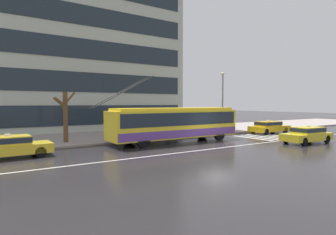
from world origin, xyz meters
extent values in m
plane|color=#262325|center=(0.00, 0.00, 0.00)|extent=(160.00, 160.00, 0.00)
cube|color=gray|center=(0.00, 9.56, 0.07)|extent=(80.00, 10.00, 0.14)
cube|color=beige|center=(5.41, 1.28, 0.00)|extent=(0.44, 4.40, 0.01)
cube|color=beige|center=(6.31, 1.28, 0.00)|extent=(0.44, 4.40, 0.01)
cube|color=beige|center=(7.21, 1.28, 0.00)|extent=(0.44, 4.40, 0.01)
cube|color=beige|center=(8.11, 1.28, 0.00)|extent=(0.44, 4.40, 0.01)
cube|color=beige|center=(9.01, 1.28, 0.00)|extent=(0.44, 4.40, 0.01)
cube|color=silver|center=(0.00, -1.20, 0.00)|extent=(72.00, 0.14, 0.01)
cube|color=yellow|center=(-1.79, 2.96, 1.49)|extent=(11.10, 2.62, 2.14)
cube|color=yellow|center=(-1.79, 2.96, 2.66)|extent=(10.43, 2.37, 0.20)
cube|color=#1E2833|center=(-1.79, 2.96, 1.92)|extent=(10.66, 2.65, 0.99)
cube|color=#674095|center=(-1.79, 2.96, 0.80)|extent=(10.99, 2.65, 0.60)
cube|color=#1E2833|center=(3.70, 3.00, 1.92)|extent=(0.14, 2.23, 1.07)
cube|color=black|center=(3.55, 3.00, 2.46)|extent=(0.18, 1.92, 0.28)
cylinder|color=black|center=(-6.35, 3.27, 3.96)|extent=(4.70, 0.10, 2.46)
cylinder|color=black|center=(-6.34, 2.57, 3.96)|extent=(4.70, 0.10, 2.46)
cylinder|color=black|center=(1.97, 4.10, 0.52)|extent=(1.04, 0.31, 1.04)
cylinder|color=black|center=(1.99, 1.88, 0.52)|extent=(1.04, 0.31, 1.04)
cylinder|color=black|center=(-5.35, 4.04, 0.52)|extent=(1.04, 0.31, 1.04)
cylinder|color=black|center=(-5.33, 1.81, 0.52)|extent=(1.04, 0.31, 1.04)
cube|color=yellow|center=(-13.32, 2.63, 0.51)|extent=(4.31, 1.94, 0.55)
cube|color=yellow|center=(-13.49, 2.62, 1.02)|extent=(2.35, 1.61, 0.48)
cube|color=#1E2833|center=(-13.49, 2.62, 1.05)|extent=(2.39, 1.63, 0.31)
cube|color=silver|center=(-13.49, 2.62, 1.33)|extent=(0.29, 0.17, 0.12)
cylinder|color=black|center=(-11.96, 3.47, 0.31)|extent=(0.63, 0.23, 0.62)
cylinder|color=black|center=(-11.89, 1.92, 0.31)|extent=(0.63, 0.23, 0.62)
cube|color=gold|center=(10.14, 3.01, 0.51)|extent=(4.60, 1.93, 0.55)
cube|color=gold|center=(9.95, 3.01, 1.02)|extent=(2.50, 1.62, 0.48)
cube|color=#1E2833|center=(9.95, 3.01, 1.05)|extent=(2.55, 1.64, 0.31)
cube|color=silver|center=(9.95, 3.01, 1.33)|extent=(0.28, 0.17, 0.12)
cylinder|color=black|center=(11.66, 3.77, 0.31)|extent=(0.63, 0.22, 0.62)
cylinder|color=black|center=(11.62, 2.17, 0.31)|extent=(0.63, 0.22, 0.62)
cylinder|color=black|center=(8.66, 3.85, 0.31)|extent=(0.63, 0.22, 0.62)
cylinder|color=black|center=(8.61, 2.25, 0.31)|extent=(0.63, 0.22, 0.62)
cube|color=yellow|center=(6.58, -3.09, 0.51)|extent=(4.49, 1.97, 0.55)
cube|color=yellow|center=(6.76, -3.10, 1.02)|extent=(2.45, 1.62, 0.48)
cube|color=#1E2833|center=(6.76, -3.10, 1.05)|extent=(2.50, 1.64, 0.31)
cube|color=silver|center=(6.76, -3.10, 1.33)|extent=(0.29, 0.17, 0.12)
cylinder|color=black|center=(5.09, -3.79, 0.31)|extent=(0.63, 0.23, 0.62)
cylinder|color=black|center=(5.17, -2.25, 0.31)|extent=(0.63, 0.23, 0.62)
cylinder|color=black|center=(8.00, -3.94, 0.31)|extent=(0.63, 0.23, 0.62)
cylinder|color=black|center=(8.07, -2.39, 0.31)|extent=(0.63, 0.23, 0.62)
cylinder|color=gray|center=(-0.25, 5.91, 1.35)|extent=(0.08, 0.08, 2.42)
cylinder|color=gray|center=(-4.12, 5.91, 1.35)|extent=(0.08, 0.08, 2.42)
cylinder|color=gray|center=(-0.25, 7.20, 1.35)|extent=(0.08, 0.08, 2.42)
cylinder|color=gray|center=(-4.12, 7.20, 1.35)|extent=(0.08, 0.08, 2.42)
cube|color=#99ADB2|center=(-2.18, 7.20, 1.40)|extent=(3.67, 0.04, 1.94)
cube|color=#B2B2B7|center=(-2.18, 6.56, 2.60)|extent=(4.17, 1.59, 0.08)
cube|color=brown|center=(-2.18, 6.88, 0.59)|extent=(2.71, 0.36, 0.08)
cylinder|color=navy|center=(0.49, 7.58, 0.55)|extent=(0.14, 0.14, 0.82)
cylinder|color=navy|center=(0.50, 7.42, 0.55)|extent=(0.14, 0.14, 0.82)
cylinder|color=gray|center=(0.50, 7.50, 1.27)|extent=(0.39, 0.39, 0.63)
sphere|color=#CF878D|center=(0.50, 7.50, 1.70)|extent=(0.22, 0.22, 0.22)
cone|color=gold|center=(0.51, 7.38, 1.99)|extent=(1.13, 1.13, 0.27)
cylinder|color=#333333|center=(0.51, 7.38, 1.46)|extent=(0.02, 0.02, 0.78)
cylinder|color=brown|center=(-2.33, 6.55, 0.59)|extent=(0.14, 0.14, 0.89)
cylinder|color=brown|center=(-2.46, 6.63, 0.59)|extent=(0.14, 0.14, 0.89)
cylinder|color=navy|center=(-2.39, 6.59, 1.33)|extent=(0.50, 0.50, 0.58)
sphere|color=tan|center=(-2.39, 6.59, 1.72)|extent=(0.20, 0.20, 0.20)
cone|color=red|center=(-2.50, 6.65, 2.00)|extent=(1.03, 1.03, 0.28)
cylinder|color=#333333|center=(-2.50, 6.65, 1.49)|extent=(0.02, 0.02, 0.73)
cylinder|color=gray|center=(5.80, 5.47, 3.10)|extent=(0.16, 0.16, 5.92)
ellipsoid|color=silver|center=(5.80, 5.47, 6.18)|extent=(0.60, 0.32, 0.24)
cylinder|color=brown|center=(-9.49, 6.64, 2.08)|extent=(0.35, 0.35, 3.87)
cylinder|color=brown|center=(-9.49, 7.09, 2.54)|extent=(0.16, 0.97, 0.59)
cylinder|color=brown|center=(-9.11, 6.76, 3.54)|extent=(0.92, 0.42, 0.99)
cylinder|color=brown|center=(-9.96, 6.26, 3.15)|extent=(1.11, 0.94, 0.86)
cylinder|color=brown|center=(-9.86, 6.71, 3.25)|extent=(0.86, 0.30, 0.77)
cube|color=#ADB7A8|center=(-7.21, 18.88, 12.05)|extent=(27.46, 10.71, 24.11)
cube|color=#1E2833|center=(-7.21, 13.50, 1.89)|extent=(25.81, 0.06, 2.07)
cube|color=#1E2833|center=(-7.21, 13.50, 5.34)|extent=(25.81, 0.06, 2.07)
cube|color=#1E2833|center=(-7.21, 13.50, 8.78)|extent=(25.81, 0.06, 2.07)
cube|color=#1E2833|center=(-7.21, 13.50, 12.23)|extent=(25.81, 0.06, 2.07)
camera|label=1|loc=(-14.06, -15.13, 3.10)|focal=29.05mm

